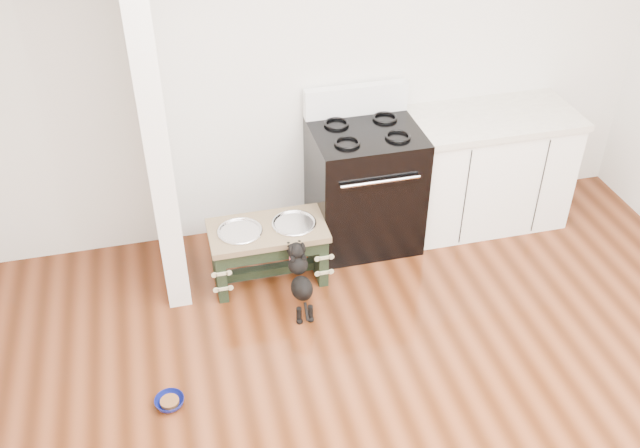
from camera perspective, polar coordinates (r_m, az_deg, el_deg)
The scene contains 7 objects.
room_shell at distance 2.87m, azimuth 12.19°, elevation -0.97°, with size 5.00×5.00×5.00m.
partition_wall at distance 4.57m, azimuth -13.41°, elevation 9.58°, with size 0.15×0.80×2.70m, color silver.
oven_range at distance 5.23m, azimuth 3.55°, elevation 3.18°, with size 0.76×0.69×1.14m.
cabinet_run at distance 5.60m, azimuth 13.15°, elevation 4.30°, with size 1.24×0.64×0.91m.
dog_feeder at distance 4.93m, azimuth -4.17°, elevation -1.55°, with size 0.80×0.43×0.46m.
puppy at distance 4.69m, azimuth -1.59°, elevation -4.40°, with size 0.14×0.41×0.49m.
floor_bowl at distance 4.37m, azimuth -11.93°, elevation -13.77°, with size 0.23×0.23×0.05m.
Camera 1 is at (-1.13, -2.03, 3.30)m, focal length 40.00 mm.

